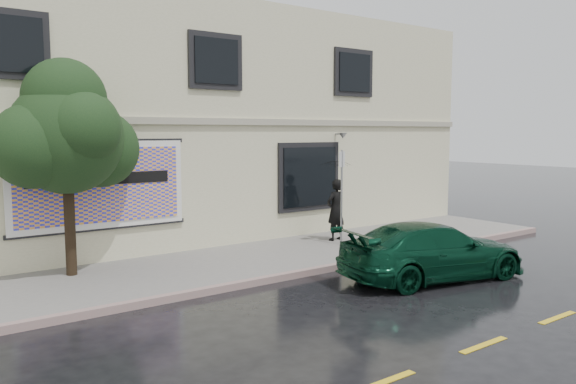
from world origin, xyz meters
TOP-DOWN VIEW (x-y plane):
  - ground at (0.00, 0.00)m, footprint 90.00×90.00m
  - sidewalk at (0.00, 3.25)m, footprint 20.00×3.50m
  - curb at (0.00, 1.50)m, footprint 20.00×0.18m
  - road_marking at (0.00, -3.50)m, footprint 19.00×0.12m
  - building at (0.00, 9.00)m, footprint 20.00×8.12m
  - billboard at (-3.20, 4.92)m, footprint 4.30×0.16m
  - car at (2.52, -0.41)m, footprint 4.73×2.79m
  - pedestrian at (3.25, 3.76)m, footprint 0.70×0.50m
  - umbrella at (3.25, 3.76)m, footprint 1.09×1.09m
  - street_tree at (-4.13, 4.20)m, footprint 2.47×2.47m
  - sign_pole at (2.98, 3.20)m, footprint 0.31×0.14m

SIDE VIEW (x-z plane):
  - ground at x=0.00m, z-range 0.00..0.00m
  - road_marking at x=0.00m, z-range 0.00..0.01m
  - sidewalk at x=0.00m, z-range 0.00..0.15m
  - curb at x=0.00m, z-range -0.01..0.15m
  - car at x=2.52m, z-range 0.00..1.29m
  - pedestrian at x=3.25m, z-range 0.15..1.95m
  - sign_pole at x=2.98m, z-range 0.41..3.08m
  - billboard at x=-3.20m, z-range 0.95..3.15m
  - umbrella at x=3.25m, z-range 1.95..2.64m
  - street_tree at x=-4.13m, z-range 1.04..5.33m
  - building at x=0.00m, z-range 0.00..7.00m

